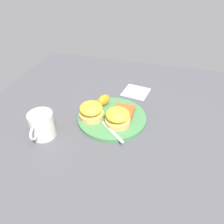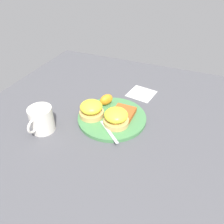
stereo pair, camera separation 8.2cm
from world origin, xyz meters
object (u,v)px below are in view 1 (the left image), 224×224
orange_wedge (104,100)px  fork (101,121)px  cup (42,125)px  sandwich_benedict_left (91,111)px  sandwich_benedict_right (118,117)px  hashbrown_patty (122,114)px

orange_wedge → fork: size_ratio=0.31×
orange_wedge → cup: 0.27m
sandwich_benedict_left → fork: bearing=71.3°
sandwich_benedict_right → orange_wedge: bearing=-140.7°
hashbrown_patty → orange_wedge: (-0.05, -0.09, 0.01)m
hashbrown_patty → fork: 0.09m
sandwich_benedict_right → cup: 0.26m
sandwich_benedict_left → cup: cup is taller
sandwich_benedict_right → orange_wedge: (-0.10, -0.08, -0.01)m
sandwich_benedict_left → fork: (0.01, 0.04, -0.03)m
sandwich_benedict_left → fork: size_ratio=0.48×
fork → cup: (0.11, -0.18, 0.03)m
sandwich_benedict_right → orange_wedge: sandwich_benedict_right is taller
hashbrown_patty → cup: cup is taller
hashbrown_patty → orange_wedge: bearing=-121.0°
hashbrown_patty → fork: size_ratio=0.57×
sandwich_benedict_left → fork: sandwich_benedict_left is taller
sandwich_benedict_right → fork: bearing=-86.2°
hashbrown_patty → cup: 0.29m
cup → hashbrown_patty: bearing=124.2°
hashbrown_patty → orange_wedge: size_ratio=1.83×
sandwich_benedict_left → sandwich_benedict_right: 0.11m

